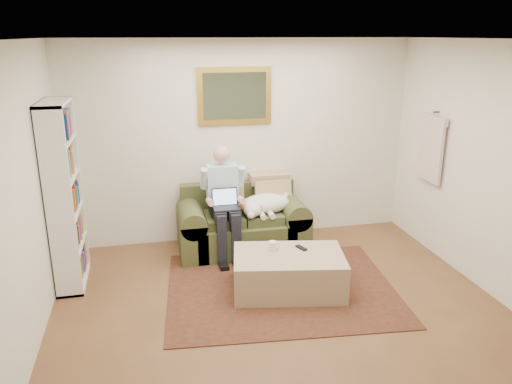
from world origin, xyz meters
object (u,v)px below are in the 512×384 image
object	(u,v)px
seated_man	(225,204)
coffee_mug	(273,246)
bookshelf	(64,196)
sofa	(242,228)
ottoman	(289,273)
sleeping_dog	(266,204)
laptop	(225,203)

from	to	relation	value
seated_man	coffee_mug	size ratio (longest dim) A/B	13.53
coffee_mug	bookshelf	bearing A→B (deg)	164.50
sofa	bookshelf	xyz separation A→B (m)	(-2.01, -0.46, 0.72)
ottoman	coffee_mug	bearing A→B (deg)	133.49
seated_man	sleeping_dog	bearing A→B (deg)	7.13
seated_man	sleeping_dog	world-z (taller)	seated_man
coffee_mug	sleeping_dog	bearing A→B (deg)	80.58
seated_man	laptop	xyz separation A→B (m)	(0.00, -0.06, 0.03)
bookshelf	sofa	bearing A→B (deg)	12.82
ottoman	bookshelf	bearing A→B (deg)	161.98
ottoman	bookshelf	size ratio (longest dim) A/B	0.58
laptop	ottoman	xyz separation A→B (m)	(0.51, -0.99, -0.50)
sofa	bookshelf	world-z (taller)	bookshelf
laptop	bookshelf	bearing A→B (deg)	-172.03
laptop	sleeping_dog	size ratio (longest dim) A/B	0.47
sofa	coffee_mug	size ratio (longest dim) A/B	16.09
sleeping_dog	bookshelf	world-z (taller)	bookshelf
sofa	ottoman	size ratio (longest dim) A/B	1.39
laptop	coffee_mug	xyz separation A→B (m)	(0.37, -0.84, -0.24)
seated_man	bookshelf	distance (m)	1.83
sofa	coffee_mug	bearing A→B (deg)	-83.09
sleeping_dog	coffee_mug	size ratio (longest dim) A/B	6.62
sleeping_dog	seated_man	bearing A→B (deg)	-172.87
sofa	bookshelf	distance (m)	2.19
seated_man	laptop	distance (m)	0.07
ottoman	coffee_mug	distance (m)	0.33
sofa	sleeping_dog	bearing A→B (deg)	-15.74
seated_man	ottoman	distance (m)	1.26
laptop	bookshelf	world-z (taller)	bookshelf
bookshelf	sleeping_dog	bearing A→B (deg)	9.29
sleeping_dog	laptop	bearing A→B (deg)	-166.36
sofa	laptop	distance (m)	0.54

